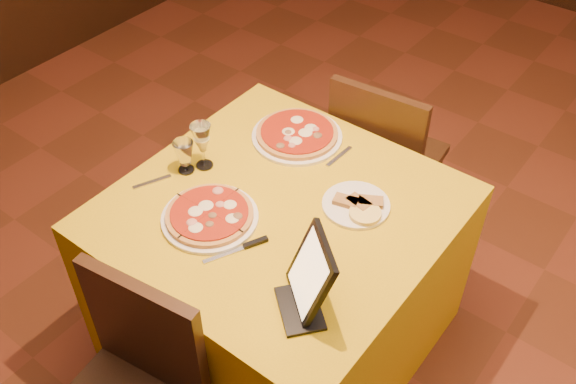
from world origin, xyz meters
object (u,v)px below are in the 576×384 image
Objects in this scene: pizza_near at (210,216)px; tablet at (311,273)px; chair_main_far at (389,156)px; main_table at (281,276)px; pizza_far at (297,135)px; wine_glass at (202,146)px; water_glass at (185,157)px.

pizza_near is 1.36× the size of tablet.
tablet is (0.32, -1.05, 0.41)m from chair_main_far.
chair_main_far is (-0.00, 0.79, 0.08)m from main_table.
pizza_near is 0.54m from pizza_far.
wine_glass reaches higher than main_table.
wine_glass is (-0.21, 0.20, 0.08)m from pizza_near.
chair_main_far is 3.73× the size of tablet.
wine_glass is (-0.36, -0.79, 0.39)m from chair_main_far.
water_glass is at bearing -117.08° from pizza_far.
pizza_far is at bearing 169.37° from tablet.
main_table is 8.46× the size of water_glass.
chair_main_far is 1.18m from tablet.
main_table is 1.21× the size of chair_main_far.
pizza_far is 0.39m from wine_glass.
wine_glass is at bearing -179.86° from main_table.
water_glass is at bearing 150.96° from pizza_near.
water_glass reaches higher than pizza_near.
pizza_far is 2.73× the size of water_glass.
pizza_near and pizza_far have the same top height.
chair_main_far is at bearing 81.39° from pizza_near.
main_table is 0.65m from tablet.
chair_main_far reaches higher than main_table.
pizza_far is (-0.19, 0.34, 0.39)m from main_table.
wine_glass is at bearing 59.42° from water_glass.
wine_glass is at bearing 136.65° from pizza_near.
pizza_near is (-0.15, -0.20, 0.39)m from main_table.
wine_glass is at bearing -116.45° from pizza_far.
main_table is 3.31× the size of pizza_near.
chair_main_far reaches higher than pizza_far.
main_table is 5.79× the size of wine_glass.
chair_main_far reaches higher than pizza_near.
water_glass is (-0.24, 0.13, 0.05)m from pizza_near.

